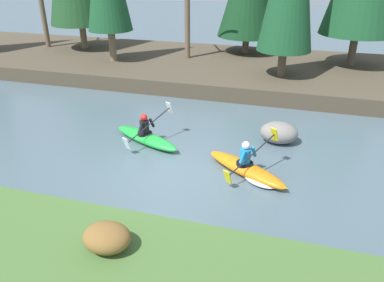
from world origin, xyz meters
TOP-DOWN VIEW (x-y plane):
  - ground_plane at (0.00, 0.00)m, footprint 90.00×90.00m
  - riverbank_far at (0.00, 10.35)m, footprint 44.00×8.16m
  - bare_tree_mid_upstream at (-2.59, 10.72)m, footprint 2.61×2.58m
  - shrub_clump_nearest at (0.24, -3.79)m, footprint 0.89×0.74m
  - kayaker_lead at (2.18, 0.68)m, footprint 2.61×1.99m
  - kayaker_middle at (-1.35, 1.81)m, footprint 2.70×1.95m
  - boulder_midstream at (2.80, 3.07)m, footprint 1.22×0.96m

SIDE VIEW (x-z plane):
  - ground_plane at x=0.00m, z-range 0.00..0.00m
  - kayaker_lead at x=2.18m, z-range -0.40..0.80m
  - kayaker_middle at x=-1.35m, z-range -0.38..0.82m
  - riverbank_far at x=0.00m, z-range 0.00..0.67m
  - boulder_midstream at x=2.80m, z-range 0.00..0.69m
  - shrub_clump_nearest at x=0.24m, z-range 0.77..1.25m
  - bare_tree_mid_upstream at x=-2.59m, z-range 0.54..5.19m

